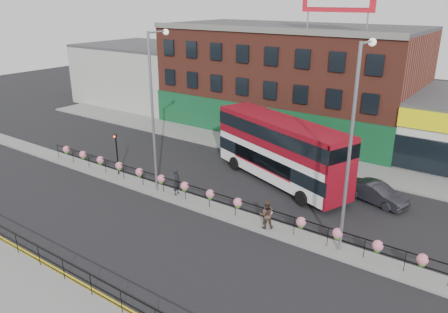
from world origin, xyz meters
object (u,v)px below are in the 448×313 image
Objects in this scene: car at (376,193)px; lamp_column_east at (353,133)px; double_decker_bus at (281,145)px; pedestrian_a at (177,182)px; lamp_column_west at (155,100)px; pedestrian_b at (266,214)px.

car is 9.07m from lamp_column_east.
car is at bearing 6.06° from double_decker_bus.
lamp_column_west reaches higher than pedestrian_a.
pedestrian_a is 0.17× the size of lamp_column_east.
lamp_column_east is (4.40, 0.51, 5.56)m from pedestrian_b.
lamp_column_west is (-12.93, -6.98, 5.85)m from car.
lamp_column_west is at bearing 133.64° from car.
double_decker_bus is at bearing -108.08° from pedestrian_b.
pedestrian_b is 7.11m from lamp_column_east.
pedestrian_b is at bearing -2.74° from lamp_column_west.
lamp_column_west reaches higher than car.
lamp_column_west is 13.27m from lamp_column_east.
car is at bearing -72.78° from pedestrian_a.
double_decker_bus is at bearing 45.66° from lamp_column_west.
pedestrian_b is 0.16× the size of lamp_column_east.
double_decker_bus is 1.10× the size of lamp_column_east.
double_decker_bus is at bearing 111.35° from car.
pedestrian_b is (-4.06, -7.40, 0.34)m from car.
double_decker_bus is 1.11× the size of lamp_column_west.
pedestrian_a is at bearing -44.34° from pedestrian_b.
double_decker_bus is 9.46m from lamp_column_west.
car is at bearing -159.27° from pedestrian_b.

